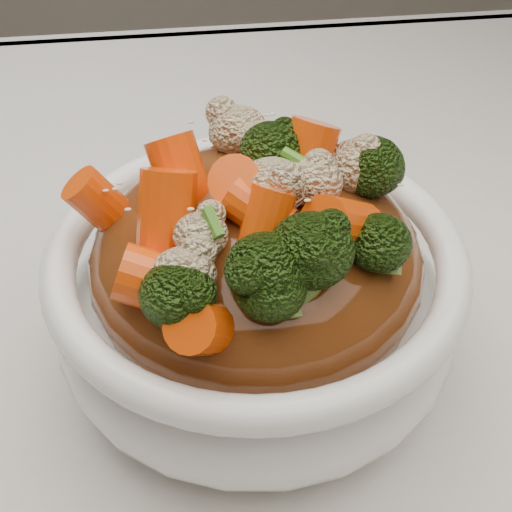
{
  "coord_description": "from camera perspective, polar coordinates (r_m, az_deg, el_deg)",
  "views": [
    {
      "loc": [
        -0.04,
        -0.3,
        1.06
      ],
      "look_at": [
        -0.01,
        -0.03,
        0.82
      ],
      "focal_mm": 50.0,
      "sensor_mm": 36.0,
      "label": 1
    }
  ],
  "objects": [
    {
      "name": "tablecloth",
      "position": [
        0.45,
        0.47,
        -5.9
      ],
      "size": [
        1.2,
        0.8,
        0.04
      ],
      "primitive_type": "cube",
      "color": "silver",
      "rests_on": "dining_table"
    },
    {
      "name": "bowl",
      "position": [
        0.38,
        0.0,
        -3.59
      ],
      "size": [
        0.22,
        0.22,
        0.08
      ],
      "primitive_type": null,
      "rotation": [
        0.0,
        0.0,
        0.06
      ],
      "color": "white",
      "rests_on": "tablecloth"
    },
    {
      "name": "sauce_base",
      "position": [
        0.36,
        0.0,
        -0.35
      ],
      "size": [
        0.18,
        0.18,
        0.09
      ],
      "primitive_type": "ellipsoid",
      "rotation": [
        0.0,
        0.0,
        0.06
      ],
      "color": "#5D2B10",
      "rests_on": "bowl"
    },
    {
      "name": "carrots",
      "position": [
        0.32,
        0.0,
        7.72
      ],
      "size": [
        0.18,
        0.18,
        0.05
      ],
      "primitive_type": null,
      "rotation": [
        0.0,
        0.0,
        0.06
      ],
      "color": "#EC4807",
      "rests_on": "sauce_base"
    },
    {
      "name": "broccoli",
      "position": [
        0.32,
        0.0,
        7.58
      ],
      "size": [
        0.18,
        0.18,
        0.04
      ],
      "primitive_type": null,
      "rotation": [
        0.0,
        0.0,
        0.06
      ],
      "color": "black",
      "rests_on": "sauce_base"
    },
    {
      "name": "cauliflower",
      "position": [
        0.32,
        0.0,
        7.29
      ],
      "size": [
        0.18,
        0.18,
        0.04
      ],
      "primitive_type": null,
      "rotation": [
        0.0,
        0.0,
        0.06
      ],
      "color": "beige",
      "rests_on": "sauce_base"
    },
    {
      "name": "scallions",
      "position": [
        0.32,
        0.0,
        7.87
      ],
      "size": [
        0.13,
        0.13,
        0.02
      ],
      "primitive_type": null,
      "rotation": [
        0.0,
        0.0,
        0.06
      ],
      "color": "#3E771B",
      "rests_on": "sauce_base"
    },
    {
      "name": "sesame_seeds",
      "position": [
        0.32,
        0.0,
        7.87
      ],
      "size": [
        0.16,
        0.16,
        0.01
      ],
      "primitive_type": null,
      "rotation": [
        0.0,
        0.0,
        0.06
      ],
      "color": "beige",
      "rests_on": "sauce_base"
    }
  ]
}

